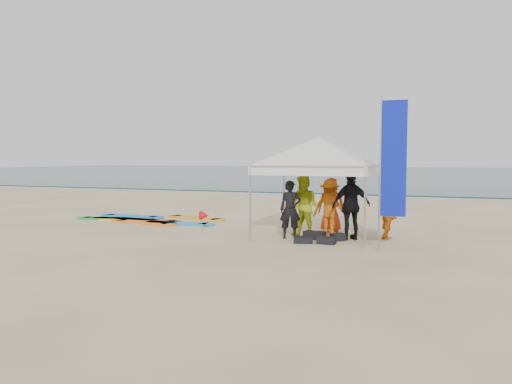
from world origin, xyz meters
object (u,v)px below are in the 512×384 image
object	(u,v)px
person_yellow	(304,206)
person_seated	(387,221)
surfboard_spread	(147,220)
marker_pennant	(205,216)
person_orange_b	(331,205)
person_black_b	(351,205)
canopy_tent	(319,137)
person_black_a	(290,210)
feather_flag	(392,160)
person_orange_a	(330,208)

from	to	relation	value
person_yellow	person_seated	distance (m)	2.31
person_seated	surfboard_spread	distance (m)	8.51
person_seated	marker_pennant	bearing A→B (deg)	108.36
person_orange_b	person_seated	size ratio (longest dim) A/B	1.63
person_black_b	person_seated	world-z (taller)	person_black_b
person_orange_b	person_seated	xyz separation A→B (m)	(1.73, -0.78, -0.32)
canopy_tent	person_black_a	bearing A→B (deg)	-135.29
person_black_b	canopy_tent	size ratio (longest dim) A/B	0.44
person_orange_b	canopy_tent	distance (m)	2.22
person_black_a	person_black_b	xyz separation A→B (m)	(1.62, 0.37, 0.14)
person_black_a	person_black_b	size ratio (longest dim) A/B	0.86
person_yellow	feather_flag	size ratio (longest dim) A/B	0.47
marker_pennant	person_yellow	bearing A→B (deg)	1.35
person_seated	feather_flag	world-z (taller)	feather_flag
surfboard_spread	person_black_a	bearing A→B (deg)	-18.25
feather_flag	marker_pennant	distance (m)	5.99
person_orange_a	person_yellow	bearing A→B (deg)	47.45
person_black_b	canopy_tent	distance (m)	2.13
person_black_b	marker_pennant	size ratio (longest dim) A/B	2.96
marker_pennant	surfboard_spread	distance (m)	3.55
feather_flag	person_black_b	bearing A→B (deg)	130.85
person_black_a	marker_pennant	distance (m)	2.81
feather_flag	surfboard_spread	size ratio (longest dim) A/B	0.74
person_orange_b	canopy_tent	xyz separation A→B (m)	(-0.16, -0.97, 1.99)
feather_flag	marker_pennant	xyz separation A→B (m)	(-5.60, 1.29, -1.69)
person_black_b	feather_flag	bearing A→B (deg)	96.09
person_yellow	feather_flag	world-z (taller)	feather_flag
person_seated	person_yellow	bearing A→B (deg)	114.60
person_black_b	person_yellow	bearing A→B (deg)	-34.09
person_black_b	surfboard_spread	bearing A→B (deg)	-46.56
person_black_a	surfboard_spread	world-z (taller)	person_black_a
canopy_tent	marker_pennant	bearing A→B (deg)	-173.98
person_black_b	surfboard_spread	size ratio (longest dim) A/B	0.38
person_black_a	person_seated	world-z (taller)	person_black_a
person_seated	feather_flag	xyz separation A→B (m)	(0.28, -1.84, 1.68)
person_yellow	marker_pennant	bearing A→B (deg)	-163.08
person_seated	person_orange_b	bearing A→B (deg)	78.25
person_black_a	person_orange_b	xyz separation A→B (m)	(0.81, 1.61, 0.02)
person_yellow	surfboard_spread	bearing A→B (deg)	-178.78
surfboard_spread	person_orange_a	bearing A→B (deg)	-9.13
person_black_a	feather_flag	size ratio (longest dim) A/B	0.44
canopy_tent	person_seated	bearing A→B (deg)	5.82
person_black_a	surfboard_spread	bearing A→B (deg)	143.38
person_black_a	marker_pennant	bearing A→B (deg)	155.82
person_black_b	canopy_tent	xyz separation A→B (m)	(-0.97, 0.27, 1.87)
feather_flag	person_black_a	bearing A→B (deg)	160.35
feather_flag	person_orange_b	bearing A→B (deg)	127.46
marker_pennant	person_orange_b	bearing A→B (deg)	20.33
marker_pennant	feather_flag	bearing A→B (deg)	-12.97
person_yellow	canopy_tent	bearing A→B (deg)	55.75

